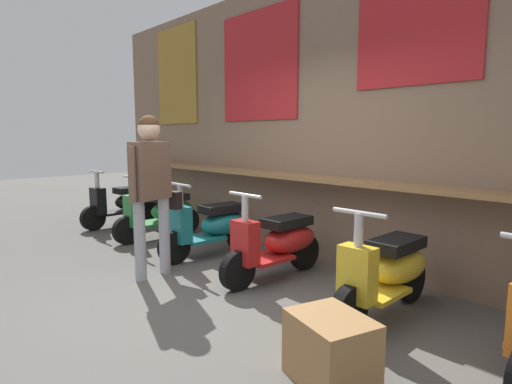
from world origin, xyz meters
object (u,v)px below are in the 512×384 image
at_px(scooter_teal, 214,226).
at_px(scooter_black, 126,203).
at_px(scooter_red, 279,242).
at_px(shopper_with_handbag, 151,179).
at_px(scooter_yellow, 388,271).
at_px(merchandise_crate, 331,350).
at_px(scooter_green, 163,212).

bearing_deg(scooter_teal, scooter_black, -86.95).
distance_m(scooter_red, shopper_with_handbag, 1.52).
bearing_deg(scooter_black, scooter_yellow, 87.45).
relative_size(shopper_with_handbag, merchandise_crate, 3.44).
relative_size(scooter_teal, merchandise_crate, 2.78).
relative_size(scooter_green, scooter_red, 1.00).
distance_m(scooter_green, scooter_yellow, 3.71).
bearing_deg(scooter_yellow, shopper_with_handbag, -67.24).
relative_size(scooter_red, merchandise_crate, 2.77).
bearing_deg(merchandise_crate, scooter_yellow, 103.71).
xyz_separation_m(scooter_black, scooter_yellow, (4.95, 0.00, 0.00)).
bearing_deg(scooter_red, scooter_yellow, 90.68).
relative_size(scooter_black, shopper_with_handbag, 0.81).
bearing_deg(scooter_teal, shopper_with_handbag, 14.56).
bearing_deg(scooter_black, shopper_with_handbag, 67.62).
height_order(scooter_teal, shopper_with_handbag, shopper_with_handbag).
height_order(scooter_black, scooter_red, same).
distance_m(scooter_red, merchandise_crate, 1.98).
bearing_deg(merchandise_crate, scooter_black, 167.35).
bearing_deg(scooter_yellow, scooter_red, -90.70).
distance_m(scooter_teal, scooter_yellow, 2.44).
bearing_deg(scooter_green, scooter_teal, 90.68).
relative_size(scooter_black, scooter_yellow, 1.00).
relative_size(scooter_red, shopper_with_handbag, 0.80).
bearing_deg(scooter_black, scooter_red, 87.45).
xyz_separation_m(scooter_black, shopper_with_handbag, (2.70, -0.98, 0.68)).
height_order(shopper_with_handbag, merchandise_crate, shopper_with_handbag).
distance_m(scooter_teal, merchandise_crate, 2.98).
xyz_separation_m(scooter_teal, merchandise_crate, (2.73, -1.17, -0.17)).
distance_m(scooter_yellow, shopper_with_handbag, 2.54).
xyz_separation_m(scooter_black, merchandise_crate, (5.24, -1.18, -0.17)).
xyz_separation_m(scooter_teal, shopper_with_handbag, (0.20, -0.98, 0.68)).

